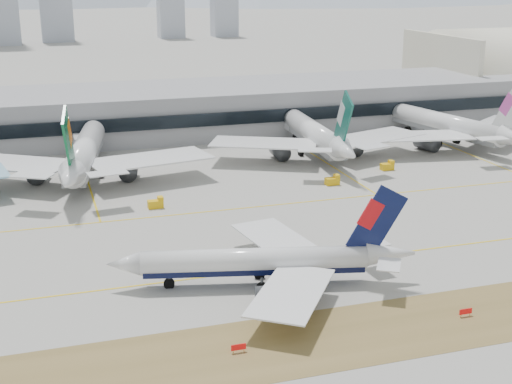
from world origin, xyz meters
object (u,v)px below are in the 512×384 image
object	(u,v)px
taxiing_airliner	(266,262)
widebody_eva	(83,155)
widebody_china_air	(451,126)
widebody_cathay	(315,135)
terminal	(181,110)

from	to	relation	value
taxiing_airliner	widebody_eva	size ratio (longest dim) A/B	0.79
widebody_eva	widebody_china_air	bearing A→B (deg)	-76.96
widebody_eva	widebody_cathay	xyz separation A→B (m)	(66.54, 4.72, -0.24)
widebody_china_air	terminal	world-z (taller)	widebody_china_air
widebody_cathay	terminal	size ratio (longest dim) A/B	0.23
terminal	taxiing_airliner	bearing A→B (deg)	-95.17
widebody_cathay	widebody_eva	bearing A→B (deg)	97.93
widebody_cathay	widebody_china_air	bearing A→B (deg)	-86.57
taxiing_airliner	terminal	world-z (taller)	taxiing_airliner
widebody_cathay	taxiing_airliner	bearing A→B (deg)	156.66
widebody_eva	terminal	bearing A→B (deg)	-25.36
taxiing_airliner	widebody_cathay	bearing A→B (deg)	-103.98
widebody_china_air	taxiing_airliner	bearing A→B (deg)	120.70
widebody_cathay	terminal	world-z (taller)	widebody_cathay
widebody_eva	widebody_china_air	distance (m)	111.75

